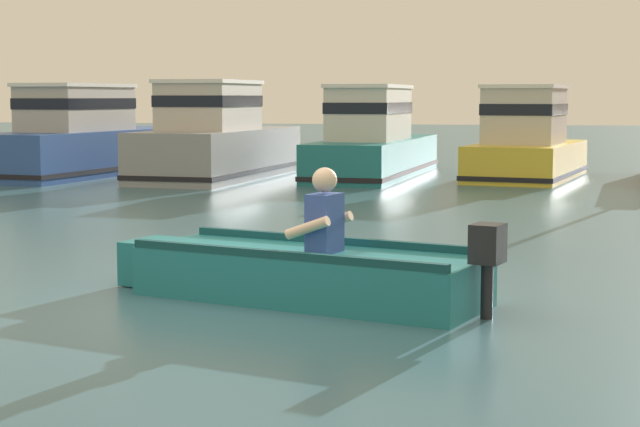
# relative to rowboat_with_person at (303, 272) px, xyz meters

# --- Properties ---
(ground_plane) EXTENTS (120.00, 120.00, 0.00)m
(ground_plane) POSITION_rel_rowboat_with_person_xyz_m (-0.56, -0.50, -0.25)
(ground_plane) COLOR #386070
(rowboat_with_person) EXTENTS (3.67, 1.95, 1.19)m
(rowboat_with_person) POSITION_rel_rowboat_with_person_xyz_m (0.00, 0.00, 0.00)
(rowboat_with_person) COLOR #1E727A
(rowboat_with_person) RESTS_ON ground
(moored_boat_blue) EXTENTS (2.85, 6.92, 2.10)m
(moored_boat_blue) POSITION_rel_rowboat_with_person_xyz_m (-8.13, 13.60, 0.54)
(moored_boat_blue) COLOR #2D519E
(moored_boat_blue) RESTS_ON ground
(moored_boat_grey) EXTENTS (2.51, 6.00, 2.17)m
(moored_boat_grey) POSITION_rel_rowboat_with_person_xyz_m (-4.91, 13.26, 0.57)
(moored_boat_grey) COLOR gray
(moored_boat_grey) RESTS_ON ground
(moored_boat_teal) EXTENTS (2.28, 6.76, 2.07)m
(moored_boat_teal) POSITION_rel_rowboat_with_person_xyz_m (-1.57, 14.52, 0.51)
(moored_boat_teal) COLOR #1E727A
(moored_boat_teal) RESTS_ON ground
(moored_boat_yellow) EXTENTS (2.82, 4.92, 2.06)m
(moored_boat_yellow) POSITION_rel_rowboat_with_person_xyz_m (1.85, 14.42, 0.50)
(moored_boat_yellow) COLOR gold
(moored_boat_yellow) RESTS_ON ground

